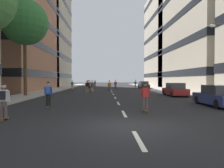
% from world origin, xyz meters
% --- Properties ---
extents(ground_plane, '(174.05, 174.05, 0.00)m').
position_xyz_m(ground_plane, '(0.00, 29.01, 0.00)').
color(ground_plane, black).
extents(sidewalk_left, '(3.42, 79.77, 0.14)m').
position_xyz_m(sidewalk_left, '(-9.98, 32.63, 0.07)').
color(sidewalk_left, '#9E9991').
rests_on(sidewalk_left, ground_plane).
extents(sidewalk_right, '(3.42, 79.77, 0.14)m').
position_xyz_m(sidewalk_right, '(9.98, 32.63, 0.07)').
color(sidewalk_right, '#9E9991').
rests_on(sidewalk_right, ground_plane).
extents(lane_markings, '(0.16, 67.20, 0.01)m').
position_xyz_m(lane_markings, '(0.00, 30.50, 0.00)').
color(lane_markings, silver).
rests_on(lane_markings, ground_plane).
extents(building_left_far, '(15.84, 20.15, 29.04)m').
position_xyz_m(building_left_far, '(-19.56, 47.53, 14.61)').
color(building_left_far, '#B2A893').
rests_on(building_left_far, ground_plane).
extents(building_right_mid, '(15.84, 23.84, 24.91)m').
position_xyz_m(building_right_mid, '(19.56, 28.81, 12.55)').
color(building_right_mid, '#B2A893').
rests_on(building_right_mid, ground_plane).
extents(building_right_far, '(15.84, 21.34, 25.75)m').
position_xyz_m(building_right_far, '(19.56, 47.53, 12.97)').
color(building_right_far, '#BCB29E').
rests_on(building_right_far, ground_plane).
extents(parked_car_near, '(1.82, 4.40, 1.52)m').
position_xyz_m(parked_car_near, '(7.07, 6.06, 0.70)').
color(parked_car_near, navy).
rests_on(parked_car_near, ground_plane).
extents(parked_car_mid, '(1.82, 4.40, 1.52)m').
position_xyz_m(parked_car_mid, '(7.07, 34.50, 0.70)').
color(parked_car_mid, black).
rests_on(parked_car_mid, ground_plane).
extents(parked_car_far, '(1.82, 4.40, 1.52)m').
position_xyz_m(parked_car_far, '(7.07, 15.14, 0.70)').
color(parked_car_far, maroon).
rests_on(parked_car_far, ground_plane).
extents(street_tree_mid, '(5.10, 5.10, 10.72)m').
position_xyz_m(street_tree_mid, '(-9.98, 14.80, 8.28)').
color(street_tree_mid, '#4C3823').
rests_on(street_tree_mid, sidewalk_left).
extents(skater_0, '(0.56, 0.92, 1.78)m').
position_xyz_m(skater_0, '(-3.37, 38.76, 1.02)').
color(skater_0, brown).
rests_on(skater_0, ground_plane).
extents(skater_1, '(0.57, 0.92, 1.78)m').
position_xyz_m(skater_1, '(-4.37, 35.90, 1.02)').
color(skater_1, brown).
rests_on(skater_1, ground_plane).
extents(skater_2, '(0.54, 0.91, 1.78)m').
position_xyz_m(skater_2, '(-3.68, 21.47, 1.02)').
color(skater_2, brown).
rests_on(skater_2, ground_plane).
extents(skater_3, '(0.56, 0.92, 1.78)m').
position_xyz_m(skater_3, '(-7.05, 29.07, 0.98)').
color(skater_3, brown).
rests_on(skater_3, ground_plane).
extents(skater_4, '(0.57, 0.92, 1.78)m').
position_xyz_m(skater_4, '(-0.40, 22.59, 0.98)').
color(skater_4, brown).
rests_on(skater_4, ground_plane).
extents(skater_5, '(0.56, 0.92, 1.78)m').
position_xyz_m(skater_5, '(-5.00, 5.83, 1.02)').
color(skater_5, brown).
rests_on(skater_5, ground_plane).
extents(skater_6, '(0.56, 0.92, 1.78)m').
position_xyz_m(skater_6, '(-3.02, 23.10, 1.02)').
color(skater_6, brown).
rests_on(skater_6, ground_plane).
extents(skater_7, '(0.54, 0.91, 1.78)m').
position_xyz_m(skater_7, '(-5.87, 1.35, 1.02)').
color(skater_7, brown).
rests_on(skater_7, ground_plane).
extents(skater_8, '(0.57, 0.92, 1.78)m').
position_xyz_m(skater_8, '(5.95, 38.45, 1.02)').
color(skater_8, brown).
rests_on(skater_8, ground_plane).
extents(skater_9, '(0.55, 0.92, 1.78)m').
position_xyz_m(skater_9, '(-4.38, 32.04, 0.98)').
color(skater_9, brown).
rests_on(skater_9, ground_plane).
extents(skater_10, '(0.56, 0.92, 1.78)m').
position_xyz_m(skater_10, '(1.02, 31.98, 0.98)').
color(skater_10, brown).
rests_on(skater_10, ground_plane).
extents(skater_11, '(0.54, 0.90, 1.78)m').
position_xyz_m(skater_11, '(1.33, 3.63, 0.98)').
color(skater_11, brown).
rests_on(skater_11, ground_plane).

